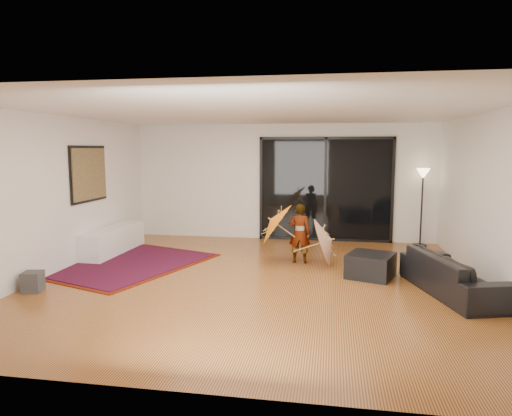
% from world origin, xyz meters
% --- Properties ---
extents(floor, '(7.00, 7.00, 0.00)m').
position_xyz_m(floor, '(0.00, 0.00, 0.00)').
color(floor, '#AF6E30').
rests_on(floor, ground).
extents(ceiling, '(7.00, 7.00, 0.00)m').
position_xyz_m(ceiling, '(0.00, 0.00, 2.70)').
color(ceiling, white).
rests_on(ceiling, wall_back).
extents(wall_back, '(7.00, 0.00, 7.00)m').
position_xyz_m(wall_back, '(0.00, 3.50, 1.35)').
color(wall_back, silver).
rests_on(wall_back, floor).
extents(wall_front, '(7.00, 0.00, 7.00)m').
position_xyz_m(wall_front, '(0.00, -3.50, 1.35)').
color(wall_front, silver).
rests_on(wall_front, floor).
extents(wall_left, '(0.00, 7.00, 7.00)m').
position_xyz_m(wall_left, '(-3.50, 0.00, 1.35)').
color(wall_left, silver).
rests_on(wall_left, floor).
extents(wall_right, '(0.00, 7.00, 7.00)m').
position_xyz_m(wall_right, '(3.50, 0.00, 1.35)').
color(wall_right, silver).
rests_on(wall_right, floor).
extents(sliding_door, '(3.06, 0.07, 2.40)m').
position_xyz_m(sliding_door, '(1.00, 3.47, 1.20)').
color(sliding_door, black).
rests_on(sliding_door, wall_back).
extents(painting, '(0.04, 1.28, 1.08)m').
position_xyz_m(painting, '(-3.46, 1.00, 1.65)').
color(painting, black).
rests_on(painting, wall_left).
extents(media_console, '(0.53, 1.92, 0.53)m').
position_xyz_m(media_console, '(-3.25, 1.44, 0.26)').
color(media_console, white).
rests_on(media_console, floor).
extents(speaker, '(0.31, 0.31, 0.31)m').
position_xyz_m(speaker, '(-3.25, -1.13, 0.15)').
color(speaker, '#424244').
rests_on(speaker, floor).
extents(persian_rug, '(2.98, 3.49, 0.02)m').
position_xyz_m(persian_rug, '(-2.52, 0.62, 0.01)').
color(persian_rug, '#5F1708').
rests_on(persian_rug, floor).
extents(sofa, '(1.30, 2.15, 0.59)m').
position_xyz_m(sofa, '(2.95, -0.19, 0.29)').
color(sofa, black).
rests_on(sofa, floor).
extents(ottoman, '(0.90, 0.90, 0.40)m').
position_xyz_m(ottoman, '(1.81, 0.51, 0.20)').
color(ottoman, black).
rests_on(ottoman, floor).
extents(floor_lamp, '(0.29, 0.29, 1.71)m').
position_xyz_m(floor_lamp, '(3.10, 3.25, 1.35)').
color(floor_lamp, black).
rests_on(floor_lamp, floor).
extents(child, '(0.41, 0.28, 1.12)m').
position_xyz_m(child, '(0.57, 1.29, 0.56)').
color(child, '#999999').
rests_on(child, floor).
extents(parasol_orange, '(0.66, 0.92, 0.91)m').
position_xyz_m(parasol_orange, '(0.02, 1.24, 0.73)').
color(parasol_orange, orange).
rests_on(parasol_orange, child).
extents(parasol_white, '(0.53, 0.91, 0.93)m').
position_xyz_m(parasol_white, '(1.17, 1.14, 0.50)').
color(parasol_white, silver).
rests_on(parasol_white, floor).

